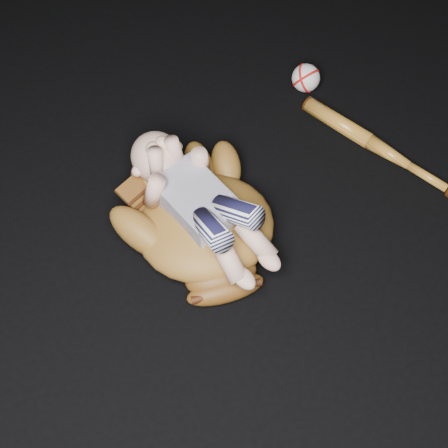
{
  "coord_description": "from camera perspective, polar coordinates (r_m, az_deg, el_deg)",
  "views": [
    {
      "loc": [
        -0.53,
        -0.74,
        1.26
      ],
      "look_at": [
        -0.07,
        -0.11,
        0.07
      ],
      "focal_mm": 55.0,
      "sensor_mm": 36.0,
      "label": 1
    }
  ],
  "objects": [
    {
      "name": "newborn_baby",
      "position": [
        1.38,
        -1.53,
        1.62
      ],
      "size": [
        0.21,
        0.42,
        0.16
      ],
      "primitive_type": null,
      "rotation": [
        0.0,
        0.0,
        0.07
      ],
      "color": "#D6A08A",
      "rests_on": "baseball_glove"
    },
    {
      "name": "baseball_bat",
      "position": [
        1.65,
        12.64,
        6.32
      ],
      "size": [
        0.13,
        0.41,
        0.04
      ],
      "primitive_type": null,
      "rotation": [
        0.0,
        0.0,
        0.24
      ],
      "color": "#A96C20",
      "rests_on": "ground"
    },
    {
      "name": "baseball_glove",
      "position": [
        1.43,
        -1.57,
        0.1
      ],
      "size": [
        0.47,
        0.5,
        0.13
      ],
      "primitive_type": null,
      "rotation": [
        0.0,
        0.0,
        -0.32
      ],
      "color": "brown",
      "rests_on": "ground"
    },
    {
      "name": "baseball",
      "position": [
        1.75,
        6.82,
        11.96
      ],
      "size": [
        0.09,
        0.09,
        0.07
      ],
      "primitive_type": "sphere",
      "rotation": [
        0.0,
        0.0,
        0.35
      ],
      "color": "silver",
      "rests_on": "ground"
    }
  ]
}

